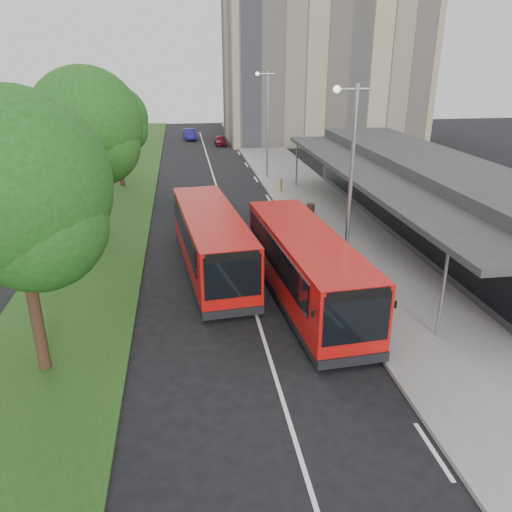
# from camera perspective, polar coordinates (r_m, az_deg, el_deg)

# --- Properties ---
(ground) EXTENTS (120.00, 120.00, 0.00)m
(ground) POSITION_cam_1_polar(r_m,az_deg,el_deg) (19.33, -0.15, -6.16)
(ground) COLOR black
(ground) RESTS_ON ground
(pavement) EXTENTS (5.00, 80.00, 0.15)m
(pavement) POSITION_cam_1_polar(r_m,az_deg,el_deg) (38.91, 4.41, 8.32)
(pavement) COLOR slate
(pavement) RESTS_ON ground
(grass_verge) EXTENTS (5.00, 80.00, 0.10)m
(grass_verge) POSITION_cam_1_polar(r_m,az_deg,el_deg) (38.26, -15.12, 7.36)
(grass_verge) COLOR #203F14
(grass_verge) RESTS_ON ground
(lane_centre_line) EXTENTS (0.12, 70.00, 0.01)m
(lane_centre_line) POSITION_cam_1_polar(r_m,az_deg,el_deg) (33.26, -3.89, 5.89)
(lane_centre_line) COLOR silver
(lane_centre_line) RESTS_ON ground
(kerb_dashes) EXTENTS (0.12, 56.00, 0.01)m
(kerb_dashes) POSITION_cam_1_polar(r_m,az_deg,el_deg) (37.47, 0.67, 7.75)
(kerb_dashes) COLOR silver
(kerb_dashes) RESTS_ON ground
(office_block) EXTENTS (22.00, 12.00, 18.00)m
(office_block) POSITION_cam_1_polar(r_m,az_deg,el_deg) (61.17, 7.73, 21.47)
(office_block) COLOR tan
(office_block) RESTS_ON ground
(station_building) EXTENTS (7.70, 26.00, 4.00)m
(station_building) POSITION_cam_1_polar(r_m,az_deg,el_deg) (29.10, 19.23, 6.58)
(station_building) COLOR #2C2C2E
(station_building) RESTS_ON ground
(tree_near) EXTENTS (5.29, 5.29, 8.49)m
(tree_near) POSITION_cam_1_polar(r_m,az_deg,el_deg) (15.11, -25.86, 5.95)
(tree_near) COLOR #342115
(tree_near) RESTS_ON ground
(tree_mid) EXTENTS (5.47, 5.47, 8.79)m
(tree_mid) POSITION_cam_1_polar(r_m,az_deg,el_deg) (26.58, -18.75, 13.34)
(tree_mid) COLOR #342115
(tree_mid) RESTS_ON ground
(tree_far) EXTENTS (4.56, 4.56, 7.30)m
(tree_far) POSITION_cam_1_polar(r_m,az_deg,el_deg) (38.48, -15.67, 14.48)
(tree_far) COLOR #342115
(tree_far) RESTS_ON ground
(lamp_post_near) EXTENTS (1.44, 0.28, 8.00)m
(lamp_post_near) POSITION_cam_1_polar(r_m,az_deg,el_deg) (20.48, 10.62, 9.16)
(lamp_post_near) COLOR gray
(lamp_post_near) RESTS_ON pavement
(lamp_post_far) EXTENTS (1.44, 0.28, 8.00)m
(lamp_post_far) POSITION_cam_1_polar(r_m,az_deg,el_deg) (39.70, 1.20, 15.44)
(lamp_post_far) COLOR gray
(lamp_post_far) RESTS_ON pavement
(bus_main) EXTENTS (3.25, 10.10, 2.81)m
(bus_main) POSITION_cam_1_polar(r_m,az_deg,el_deg) (19.50, 5.65, -1.32)
(bus_main) COLOR #AA1509
(bus_main) RESTS_ON ground
(bus_second) EXTENTS (3.42, 9.97, 2.77)m
(bus_second) POSITION_cam_1_polar(r_m,az_deg,el_deg) (22.30, -5.14, 1.64)
(bus_second) COLOR #AA1509
(bus_second) RESTS_ON ground
(litter_bin) EXTENTS (0.57, 0.57, 0.87)m
(litter_bin) POSITION_cam_1_polar(r_m,az_deg,el_deg) (29.90, 6.24, 5.15)
(litter_bin) COLOR #382216
(litter_bin) RESTS_ON pavement
(bollard) EXTENTS (0.15, 0.15, 0.89)m
(bollard) POSITION_cam_1_polar(r_m,az_deg,el_deg) (36.05, 2.89, 8.13)
(bollard) COLOR gold
(bollard) RESTS_ON pavement
(car_near) EXTENTS (1.24, 3.06, 1.04)m
(car_near) POSITION_cam_1_polar(r_m,az_deg,el_deg) (56.98, -4.09, 13.04)
(car_near) COLOR #5D0D1B
(car_near) RESTS_ON ground
(car_far) EXTENTS (1.61, 3.85, 1.24)m
(car_far) POSITION_cam_1_polar(r_m,az_deg,el_deg) (61.50, -7.60, 13.64)
(car_far) COLOR navy
(car_far) RESTS_ON ground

